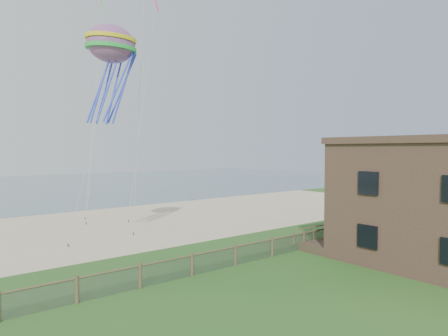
% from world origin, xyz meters
% --- Properties ---
extents(ground, '(160.00, 160.00, 0.00)m').
position_xyz_m(ground, '(0.00, 0.00, 0.00)').
color(ground, '#23561D').
rests_on(ground, ground).
extents(sand_beach, '(72.00, 20.00, 0.02)m').
position_xyz_m(sand_beach, '(0.00, 22.00, 0.00)').
color(sand_beach, '#C9B491').
rests_on(sand_beach, ground).
extents(ocean, '(160.00, 68.00, 0.02)m').
position_xyz_m(ocean, '(0.00, 66.00, 0.00)').
color(ocean, slate).
rests_on(ocean, ground).
extents(chainlink_fence, '(36.20, 0.20, 1.25)m').
position_xyz_m(chainlink_fence, '(0.00, 6.00, 0.55)').
color(chainlink_fence, brown).
rests_on(chainlink_fence, ground).
extents(motel_deck, '(15.00, 2.00, 0.50)m').
position_xyz_m(motel_deck, '(13.00, 5.00, 0.25)').
color(motel_deck, '#4F3E2D').
rests_on(motel_deck, ground).
extents(picnic_table, '(2.03, 1.58, 0.83)m').
position_xyz_m(picnic_table, '(8.46, 4.14, 0.41)').
color(picnic_table, '#4F3E2D').
rests_on(picnic_table, ground).
extents(octopus_kite, '(3.85, 3.14, 6.92)m').
position_xyz_m(octopus_kite, '(-4.06, 13.57, 11.69)').
color(octopus_kite, '#FF4F28').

